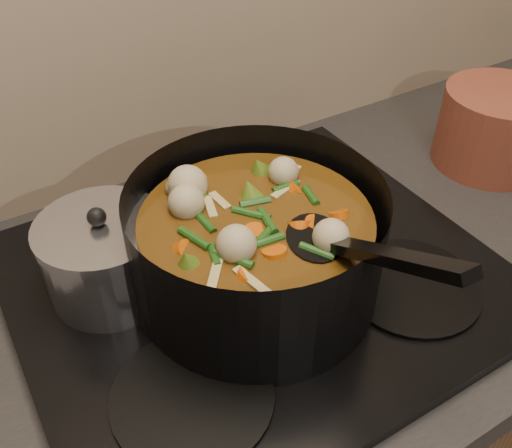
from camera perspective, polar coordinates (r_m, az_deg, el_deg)
stovetop at (r=0.78m, az=0.01°, el=-5.32°), size 0.62×0.54×0.03m
stockpot at (r=0.70m, az=0.05°, el=-2.30°), size 0.37×0.45×0.23m
saucepan at (r=0.74m, az=-14.79°, el=-3.23°), size 0.16×0.16×0.13m
terracotta_crock at (r=1.07m, az=22.79°, el=8.84°), size 0.22×0.22×0.13m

